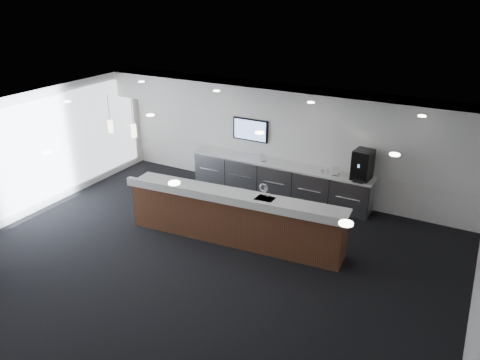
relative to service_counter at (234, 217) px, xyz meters
The scene contains 20 objects.
ground 1.17m from the service_counter, 96.23° to the right, with size 10.00×10.00×0.00m, color black.
ceiling 2.63m from the service_counter, 96.23° to the right, with size 10.00×8.00×0.02m, color black.
back_wall 3.13m from the service_counter, 92.10° to the left, with size 10.00×0.02×3.00m, color white.
left_wall 5.29m from the service_counter, 168.85° to the right, with size 0.02×8.00×3.00m, color white.
soffit_bulkhead 3.28m from the service_counter, 92.48° to the left, with size 10.00×0.90×0.70m, color white.
alcove_panel 3.14m from the service_counter, 92.12° to the left, with size 9.80×0.06×1.40m, color white.
window_blinds_wall 5.25m from the service_counter, 168.77° to the right, with size 0.04×7.36×2.55m, color silver.
back_credenza 2.64m from the service_counter, 92.39° to the left, with size 5.06×0.66×0.95m.
wall_tv 3.28m from the service_counter, 110.95° to the left, with size 1.05×0.08×0.62m.
pendant_left 3.02m from the service_counter, behind, with size 0.12×0.12×0.30m, color #F3E7BD.
pendant_right 3.63m from the service_counter, behind, with size 0.12×0.12×0.30m, color #F3E7BD.
ceiling_can_lights 2.60m from the service_counter, 96.23° to the right, with size 7.00×5.00×0.02m, color white, non-canonical shape.
service_counter is the anchor object (origin of this frame).
coffee_machine 3.43m from the service_counter, 51.36° to the left, with size 0.47×0.58×0.74m.
info_sign_left 2.65m from the service_counter, 102.04° to the left, with size 0.16×0.02×0.22m, color silver.
info_sign_right 2.95m from the service_counter, 59.84° to the left, with size 0.20×0.02×0.27m, color silver.
cup_0 3.00m from the service_counter, 58.99° to the left, with size 0.10×0.10×0.10m, color white.
cup_1 2.93m from the service_counter, 61.36° to the left, with size 0.10×0.10×0.10m, color white.
cup_2 2.87m from the service_counter, 63.85° to the left, with size 0.10×0.10×0.10m, color white.
cup_3 2.81m from the service_counter, 66.44° to the left, with size 0.10×0.10×0.10m, color white.
Camera 1 is at (4.65, -7.00, 5.41)m, focal length 35.00 mm.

